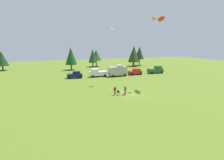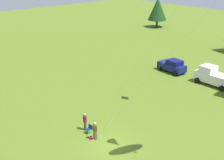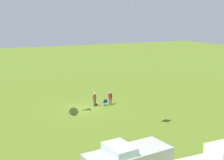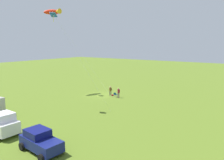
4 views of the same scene
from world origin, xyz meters
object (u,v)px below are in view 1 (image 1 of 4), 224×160
person_spectator (115,90)px  van_motorhome_grey (118,71)px  folding_chair (118,92)px  backpack_on_grass (124,95)px  kite_large_fish (160,19)px  kite_diamond_blue (111,32)px  truck_white_pickup (98,73)px  car_navy_hatch (75,75)px  car_red_sedan (135,72)px  person_kite_flyer (125,89)px  truck_green_flatbed (156,70)px

person_spectator → van_motorhome_grey: bearing=164.4°
folding_chair → backpack_on_grass: folding_chair is taller
folding_chair → kite_large_fish: kite_large_fish is taller
folding_chair → kite_diamond_blue: kite_diamond_blue is taller
van_motorhome_grey → truck_white_pickup: bearing=163.3°
truck_white_pickup → kite_large_fish: 22.93m
kite_large_fish → car_navy_hatch: bearing=135.3°
car_navy_hatch → kite_diamond_blue: (7.59, -8.95, 11.29)m
car_navy_hatch → van_motorhome_grey: (12.37, -1.17, 0.69)m
van_motorhome_grey → kite_diamond_blue: 13.99m
backpack_on_grass → kite_large_fish: (9.73, 4.15, 14.50)m
backpack_on_grass → car_red_sedan: size_ratio=0.07×
person_kite_flyer → van_motorhome_grey: size_ratio=0.31×
truck_white_pickup → van_motorhome_grey: (5.84, -1.18, 0.54)m
person_kite_flyer → truck_white_pickup: truck_white_pickup is taller
kite_large_fish → van_motorhome_grey: bearing=104.1°
kite_diamond_blue → person_spectator: bearing=-105.7°
person_kite_flyer → car_red_sedan: size_ratio=0.41×
truck_white_pickup → person_spectator: bearing=86.5°
folding_chair → car_red_sedan: (13.11, 18.84, 0.46)m
folding_chair → backpack_on_grass: 1.18m
van_motorhome_grey → truck_green_flatbed: van_motorhome_grey is taller
person_spectator → car_navy_hatch: 19.97m
person_spectator → truck_white_pickup: 19.52m
person_kite_flyer → folding_chair: bearing=-124.9°
kite_diamond_blue → person_kite_flyer: bearing=-95.2°
folding_chair → truck_white_pickup: truck_white_pickup is taller
folding_chair → kite_large_fish: bearing=104.4°
car_navy_hatch → truck_green_flatbed: size_ratio=0.86×
person_kite_flyer → backpack_on_grass: 0.98m
car_red_sedan → kite_large_fish: 20.61m
backpack_on_grass → kite_large_fish: 17.95m
person_kite_flyer → kite_diamond_blue: bearing=154.3°
person_spectator → car_red_sedan: size_ratio=0.41×
person_spectator → van_motorhome_grey: van_motorhome_grey is taller
folding_chair → truck_white_pickup: bearing=172.4°
car_red_sedan → folding_chair: bearing=-127.7°
car_red_sedan → kite_large_fish: (-2.40, -15.25, 13.66)m
van_motorhome_grey → kite_large_fish: bearing=-81.2°
backpack_on_grass → truck_green_flatbed: 27.98m
kite_diamond_blue → van_motorhome_grey: bearing=58.4°
van_motorhome_grey → car_navy_hatch: bearing=169.3°
car_navy_hatch → kite_large_fish: (16.06, -15.89, 13.66)m
truck_green_flatbed → person_spectator: bearing=-137.1°
person_kite_flyer → folding_chair: (-1.25, 0.32, -0.53)m
truck_white_pickup → kite_large_fish: kite_large_fish is taller
backpack_on_grass → kite_diamond_blue: 16.48m
car_navy_hatch → kite_large_fish: bearing=-39.1°
car_red_sedan → truck_green_flatbed: truck_green_flatbed is taller
person_kite_flyer → backpack_on_grass: bearing=-70.5°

